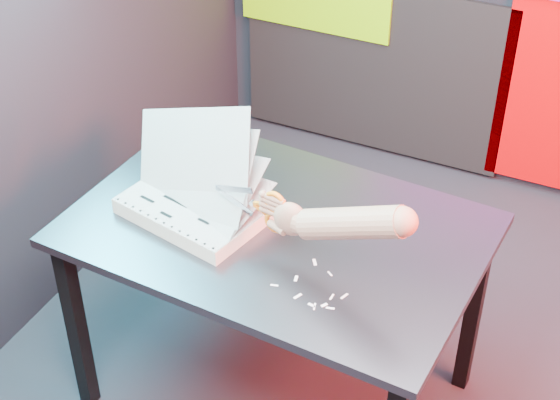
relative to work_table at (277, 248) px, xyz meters
The scene contains 6 objects.
room 0.85m from the work_table, 18.54° to the left, with size 3.01×3.01×2.71m.
work_table is the anchor object (origin of this frame).
printout_stack 0.29m from the work_table, 169.78° to the right, with size 0.50×0.39×0.39m.
scissors 0.27m from the work_table, 73.37° to the right, with size 0.25×0.05×0.14m.
hand_forearm 0.43m from the work_table, 30.10° to the right, with size 0.47×0.14×0.24m.
paper_clippings 0.32m from the work_table, 44.56° to the right, with size 0.21×0.20×0.00m.
Camera 1 is at (0.43, -2.01, 2.37)m, focal length 55.00 mm.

